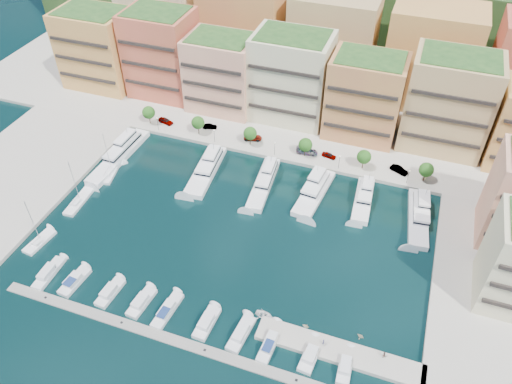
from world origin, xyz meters
TOP-DOWN VIEW (x-y plane):
  - ground at (0.00, 0.00)m, footprint 400.00×400.00m
  - north_quay at (0.00, 62.00)m, footprint 220.00×64.00m
  - hillside at (0.00, 110.00)m, footprint 240.00×40.00m
  - south_pontoon at (-3.00, -30.00)m, footprint 72.00×2.20m
  - finger_pier at (30.00, -22.00)m, footprint 32.00×5.00m
  - apartment_0 at (-66.00, 49.99)m, footprint 22.00×16.50m
  - apartment_1 at (-44.00, 51.99)m, footprint 20.00×16.50m
  - apartment_2 at (-23.00, 49.99)m, footprint 20.00×15.50m
  - apartment_3 at (-2.00, 51.99)m, footprint 22.00×16.50m
  - apartment_4 at (20.00, 49.99)m, footprint 20.00×15.50m
  - apartment_5 at (42.00, 51.99)m, footprint 22.00×16.50m
  - backblock_0 at (-55.00, 74.00)m, footprint 26.00×18.00m
  - backblock_1 at (-25.00, 74.00)m, footprint 26.00×18.00m
  - backblock_2 at (5.00, 74.00)m, footprint 26.00×18.00m
  - backblock_3 at (35.00, 74.00)m, footprint 26.00×18.00m
  - tree_0 at (-40.00, 33.50)m, footprint 3.80×3.80m
  - tree_1 at (-24.00, 33.50)m, footprint 3.80×3.80m
  - tree_2 at (-8.00, 33.50)m, footprint 3.80×3.80m
  - tree_3 at (8.00, 33.50)m, footprint 3.80×3.80m
  - tree_4 at (24.00, 33.50)m, footprint 3.80×3.80m
  - tree_5 at (40.00, 33.50)m, footprint 3.80×3.80m
  - lamppost_0 at (-36.00, 31.20)m, footprint 0.30×0.30m
  - lamppost_1 at (-18.00, 31.20)m, footprint 0.30×0.30m
  - lamppost_2 at (0.00, 31.20)m, footprint 0.30×0.30m
  - lamppost_3 at (18.00, 31.20)m, footprint 0.30×0.30m
  - lamppost_4 at (36.00, 31.20)m, footprint 0.30×0.30m
  - yacht_0 at (-40.44, 17.29)m, footprint 5.36×25.71m
  - yacht_2 at (-15.22, 19.36)m, footprint 6.95×21.42m
  - yacht_3 at (1.05, 19.55)m, footprint 5.76×20.90m
  - yacht_4 at (14.31, 20.25)m, footprint 7.07×19.42m
  - yacht_5 at (26.59, 21.62)m, footprint 5.16×16.35m
  - yacht_6 at (40.22, 19.96)m, footprint 6.59×20.12m
  - cruiser_0 at (-33.22, -24.60)m, footprint 2.79×9.12m
  - cruiser_1 at (-26.67, -24.60)m, footprint 3.49×8.14m
  - cruiser_2 at (-17.97, -24.58)m, footprint 3.17×7.78m
  - cruiser_3 at (-10.57, -24.58)m, footprint 3.39×7.92m
  - cruiser_4 at (-4.65, -24.62)m, footprint 3.20×9.30m
  - cruiser_5 at (4.01, -24.58)m, footprint 3.15×7.90m
  - cruiser_6 at (11.26, -24.59)m, footprint 3.49×8.61m
  - cruiser_7 at (17.21, -24.62)m, footprint 2.92×9.30m
  - cruiser_8 at (25.14, -24.58)m, footprint 3.32×7.71m
  - cruiser_9 at (31.74, -24.58)m, footprint 2.78×7.46m
  - sailboat_2 at (-39.14, 9.74)m, footprint 4.51×9.65m
  - sailboat_0 at (-41.13, -17.46)m, footprint 3.78×8.39m
  - sailboat_1 at (-40.51, -2.86)m, footprint 3.37×10.50m
  - tender_0 at (14.17, -18.95)m, footprint 3.98×3.00m
  - tender_3 at (33.20, -17.19)m, footprint 1.80×1.69m
  - tender_1 at (22.62, -18.56)m, footprint 1.52×1.36m
  - car_0 at (-35.54, 35.07)m, footprint 5.06×3.01m
  - car_1 at (-21.99, 36.92)m, footprint 4.39×2.61m
  - car_2 at (-8.08, 35.90)m, footprint 5.64×3.66m
  - car_3 at (8.29, 34.70)m, footprint 6.19×3.15m
  - car_4 at (14.50, 35.08)m, footprint 4.23×2.30m
  - car_5 at (33.48, 34.99)m, footprint 5.10×3.53m
  - person_0 at (26.84, -21.79)m, footprint 0.51×0.64m
  - person_1 at (37.95, -20.55)m, footprint 0.95×0.95m

SIDE VIEW (x-z plane):
  - ground at x=0.00m, z-range 0.00..0.00m
  - north_quay at x=0.00m, z-range -1.00..1.00m
  - hillside at x=0.00m, z-range -29.00..29.00m
  - south_pontoon at x=-3.00m, z-range -0.17..0.17m
  - finger_pier at x=30.00m, z-range -1.00..1.00m
  - sailboat_1 at x=-40.51m, z-range -6.29..6.91m
  - sailboat_2 at x=-39.14m, z-range -6.29..6.91m
  - sailboat_0 at x=-41.13m, z-range -6.28..6.92m
  - tender_1 at x=22.62m, z-range 0.00..0.73m
  - tender_3 at x=33.20m, z-range 0.00..0.76m
  - tender_0 at x=14.17m, z-range 0.00..0.78m
  - cruiser_0 at x=-33.22m, z-range -0.73..1.82m
  - cruiser_6 at x=11.26m, z-range -0.73..1.82m
  - cruiser_5 at x=4.01m, z-range -0.73..1.82m
  - cruiser_3 at x=-10.57m, z-range -0.73..1.82m
  - cruiser_2 at x=-17.97m, z-range -0.73..1.82m
  - cruiser_8 at x=25.14m, z-range -0.73..1.82m
  - cruiser_9 at x=31.74m, z-range -0.73..1.82m
  - cruiser_7 at x=17.21m, z-range -0.76..1.90m
  - cruiser_4 at x=-4.65m, z-range -0.76..1.90m
  - cruiser_1 at x=-26.67m, z-range -0.76..1.90m
  - yacht_4 at x=14.31m, z-range -2.56..4.74m
  - yacht_2 at x=-15.22m, z-range -2.44..4.86m
  - yacht_0 at x=-40.44m, z-range -2.44..4.86m
  - yacht_6 at x=40.22m, z-range -2.44..4.86m
  - yacht_3 at x=1.05m, z-range -2.44..4.86m
  - yacht_5 at x=26.59m, z-range -2.44..4.86m
  - car_4 at x=14.50m, z-range 1.00..2.37m
  - car_1 at x=-21.99m, z-range 1.00..2.37m
  - car_2 at x=-8.08m, z-range 1.00..2.45m
  - person_0 at x=26.84m, z-range 1.00..2.54m
  - person_1 at x=37.95m, z-range 1.00..2.56m
  - car_5 at x=33.48m, z-range 1.00..2.59m
  - car_0 at x=-35.54m, z-range 1.00..2.61m
  - car_3 at x=8.29m, z-range 1.00..2.72m
  - lamppost_0 at x=-36.00m, z-range 1.73..5.93m
  - lamppost_1 at x=-18.00m, z-range 1.73..5.93m
  - lamppost_2 at x=0.00m, z-range 1.73..5.93m
  - lamppost_3 at x=18.00m, z-range 1.73..5.93m
  - lamppost_4 at x=36.00m, z-range 1.73..5.93m
  - tree_0 at x=-40.00m, z-range 1.92..7.57m
  - tree_1 at x=-24.00m, z-range 1.92..7.57m
  - tree_2 at x=-8.00m, z-range 1.92..7.57m
  - tree_3 at x=8.00m, z-range 1.92..7.57m
  - tree_4 at x=24.00m, z-range 1.92..7.57m
  - tree_5 at x=40.00m, z-range 1.92..7.57m
  - apartment_2 at x=-23.00m, z-range 0.91..23.71m
  - apartment_4 at x=20.00m, z-range 0.91..24.71m
  - apartment_0 at x=-66.00m, z-range 0.91..25.71m
  - apartment_3 at x=-2.00m, z-range 0.91..26.71m
  - apartment_5 at x=42.00m, z-range 0.91..27.71m
  - apartment_1 at x=-44.00m, z-range 0.91..27.71m
  - backblock_0 at x=-55.00m, z-range 1.00..31.00m
  - backblock_1 at x=-25.00m, z-range 1.00..31.00m
  - backblock_2 at x=5.00m, z-range 1.00..31.00m
  - backblock_3 at x=35.00m, z-range 1.00..31.00m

